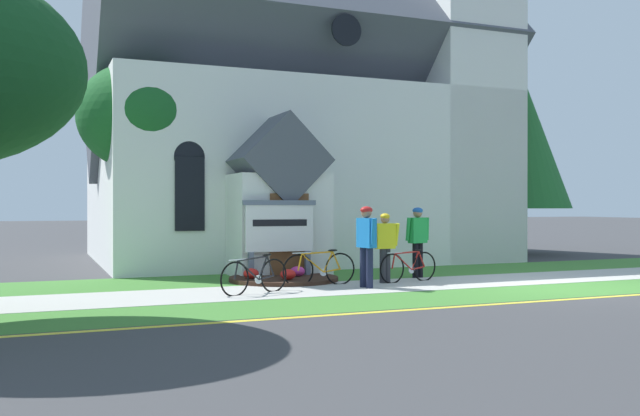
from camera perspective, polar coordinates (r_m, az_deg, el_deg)
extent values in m
plane|color=#3D3D3F|center=(19.15, 11.46, -5.19)|extent=(140.00, 140.00, 0.00)
cube|color=#B7B5AD|center=(15.97, 8.00, -6.25)|extent=(32.00, 2.32, 0.01)
cube|color=#427F33|center=(14.16, 12.47, -7.09)|extent=(32.00, 2.02, 0.01)
cube|color=#427F33|center=(18.18, 3.96, -5.46)|extent=(24.00, 2.73, 0.01)
cube|color=yellow|center=(13.23, 15.36, -7.62)|extent=(28.00, 0.16, 0.01)
cube|color=white|center=(23.71, -2.58, 2.43)|extent=(12.60, 9.43, 5.44)
cube|color=#4C515B|center=(24.32, -2.58, 13.21)|extent=(13.10, 9.60, 9.60)
cube|color=white|center=(23.39, 11.79, 11.15)|extent=(2.85, 2.85, 12.49)
cube|color=white|center=(17.75, -3.44, -1.41)|extent=(2.40, 1.60, 2.60)
cube|color=#4C515B|center=(17.78, -3.44, 3.91)|extent=(2.40, 1.80, 2.40)
cube|color=brown|center=(16.99, -2.54, -2.33)|extent=(1.00, 0.06, 2.10)
cube|color=black|center=(17.92, -10.73, 1.16)|extent=(0.76, 0.06, 1.90)
cone|color=black|center=(17.96, -10.74, 4.19)|extent=(0.80, 0.06, 0.80)
cylinder|color=black|center=(19.91, 2.20, 14.51)|extent=(0.90, 0.06, 0.90)
cube|color=slate|center=(16.57, -5.74, -4.84)|extent=(0.12, 0.12, 0.69)
cube|color=slate|center=(16.96, -1.04, -4.72)|extent=(0.12, 0.12, 0.69)
cube|color=white|center=(16.70, -3.36, -1.69)|extent=(1.70, 0.17, 1.12)
cube|color=slate|center=(16.69, -3.36, 0.44)|extent=(1.82, 0.22, 0.12)
cube|color=black|center=(16.65, -3.32, -1.23)|extent=(1.36, 0.08, 0.16)
cylinder|color=#382319|center=(16.50, -3.03, -5.88)|extent=(2.60, 2.60, 0.10)
ellipsoid|color=#CC338C|center=(16.60, -1.88, -5.26)|extent=(0.36, 0.36, 0.24)
ellipsoid|color=orange|center=(17.12, -4.20, -5.09)|extent=(0.36, 0.36, 0.24)
ellipsoid|color=red|center=(16.14, -5.73, -5.42)|extent=(0.36, 0.36, 0.24)
ellipsoid|color=red|center=(15.87, -2.67, -5.51)|extent=(0.36, 0.36, 0.24)
torus|color=black|center=(15.75, 1.67, -5.07)|extent=(0.74, 0.06, 0.74)
torus|color=black|center=(15.33, -1.82, -5.21)|extent=(0.74, 0.06, 0.74)
cylinder|color=orange|center=(15.45, -0.61, -4.58)|extent=(0.56, 0.05, 0.45)
cylinder|color=orange|center=(15.48, -0.23, -3.73)|extent=(0.76, 0.06, 0.06)
cylinder|color=orange|center=(15.61, 0.67, -4.48)|extent=(0.26, 0.04, 0.47)
cylinder|color=orange|center=(15.66, 0.98, -5.20)|extent=(0.42, 0.05, 0.09)
cylinder|color=orange|center=(15.69, 1.36, -4.36)|extent=(0.22, 0.04, 0.41)
cylinder|color=orange|center=(15.33, -1.68, -4.52)|extent=(0.12, 0.04, 0.38)
ellipsoid|color=black|center=(15.63, 1.05, -3.53)|extent=(0.24, 0.09, 0.05)
cylinder|color=silver|center=(15.33, -1.53, -3.75)|extent=(0.44, 0.04, 0.03)
cylinder|color=silver|center=(15.58, 0.29, -5.32)|extent=(0.18, 0.03, 0.18)
torus|color=black|center=(16.69, 8.62, -4.82)|extent=(0.71, 0.17, 0.71)
torus|color=black|center=(16.05, 5.99, -5.02)|extent=(0.71, 0.17, 0.71)
cylinder|color=#A51E19|center=(16.25, 6.91, -4.44)|extent=(0.53, 0.14, 0.42)
cylinder|color=#A51E19|center=(16.31, 7.20, -3.68)|extent=(0.72, 0.17, 0.06)
cylinder|color=#A51E19|center=(16.49, 7.88, -4.33)|extent=(0.25, 0.08, 0.44)
cylinder|color=#A51E19|center=(16.56, 8.11, -4.95)|extent=(0.40, 0.11, 0.09)
cylinder|color=#A51E19|center=(16.61, 8.40, -4.20)|extent=(0.21, 0.07, 0.39)
cylinder|color=#A51E19|center=(16.06, 6.10, -4.40)|extent=(0.12, 0.06, 0.35)
ellipsoid|color=black|center=(16.54, 8.17, -3.47)|extent=(0.25, 0.12, 0.05)
cylinder|color=silver|center=(16.07, 6.21, -3.71)|extent=(0.44, 0.11, 0.03)
cylinder|color=silver|center=(16.43, 7.59, -5.08)|extent=(0.18, 0.05, 0.18)
torus|color=black|center=(14.47, -3.86, -5.60)|extent=(0.67, 0.30, 0.71)
torus|color=black|center=(13.83, -7.08, -5.87)|extent=(0.67, 0.30, 0.71)
cylinder|color=black|center=(14.03, -5.95, -5.15)|extent=(0.52, 0.24, 0.44)
cylinder|color=black|center=(14.08, -5.59, -4.18)|extent=(0.71, 0.32, 0.09)
cylinder|color=black|center=(14.26, -4.76, -4.95)|extent=(0.25, 0.13, 0.48)
cylinder|color=black|center=(14.34, -4.48, -5.75)|extent=(0.39, 0.19, 0.09)
cylinder|color=black|center=(14.39, -4.13, -4.80)|extent=(0.21, 0.11, 0.43)
cylinder|color=black|center=(13.84, -6.94, -5.12)|extent=(0.12, 0.08, 0.37)
ellipsoid|color=black|center=(14.31, -4.41, -3.88)|extent=(0.25, 0.16, 0.05)
cylinder|color=silver|center=(13.85, -6.81, -4.29)|extent=(0.42, 0.19, 0.03)
cylinder|color=silver|center=(14.21, -5.11, -5.91)|extent=(0.17, 0.09, 0.18)
cylinder|color=#2D2D33|center=(16.03, 5.22, -4.80)|extent=(0.15, 0.15, 0.80)
cylinder|color=#2D2D33|center=(16.08, 5.59, -4.79)|extent=(0.15, 0.15, 0.80)
cube|color=yellow|center=(16.01, 5.40, -2.32)|extent=(0.46, 0.22, 0.59)
sphere|color=#936B51|center=(16.00, 5.41, -0.90)|extent=(0.21, 0.21, 0.21)
ellipsoid|color=gold|center=(16.00, 5.41, -0.70)|extent=(0.23, 0.27, 0.15)
cylinder|color=yellow|center=(15.93, 4.44, -2.23)|extent=(0.09, 0.19, 0.53)
cylinder|color=yellow|center=(16.09, 6.36, -2.20)|extent=(0.09, 0.21, 0.53)
cylinder|color=black|center=(17.26, 7.91, -4.34)|extent=(0.15, 0.15, 0.87)
cylinder|color=black|center=(17.38, 8.27, -4.31)|extent=(0.15, 0.15, 0.87)
cube|color=green|center=(17.28, 8.09, -1.84)|extent=(0.52, 0.32, 0.63)
sphere|color=#936B51|center=(17.27, 8.09, -0.42)|extent=(0.22, 0.22, 0.22)
ellipsoid|color=#1E59B2|center=(17.27, 8.09, -0.21)|extent=(0.30, 0.33, 0.16)
cylinder|color=green|center=(17.09, 7.31, -1.76)|extent=(0.09, 0.17, 0.58)
cylinder|color=green|center=(17.46, 8.86, -1.71)|extent=(0.09, 0.11, 0.57)
cylinder|color=#191E38|center=(15.17, 3.60, -4.94)|extent=(0.15, 0.15, 0.88)
cylinder|color=#191E38|center=(14.98, 4.13, -5.00)|extent=(0.15, 0.15, 0.88)
cube|color=blue|center=(15.02, 3.87, -2.07)|extent=(0.28, 0.52, 0.64)
sphere|color=#936B51|center=(15.01, 3.87, -0.40)|extent=(0.23, 0.23, 0.23)
ellipsoid|color=red|center=(15.01, 3.87, -0.16)|extent=(0.32, 0.28, 0.16)
cylinder|color=blue|center=(15.29, 3.33, -1.91)|extent=(0.09, 0.24, 0.58)
cylinder|color=blue|center=(14.76, 4.42, -1.98)|extent=(0.09, 0.16, 0.59)
cylinder|color=#4C3823|center=(26.56, 16.17, -1.85)|extent=(0.37, 0.37, 1.70)
cone|color=#23662D|center=(26.66, 16.18, 5.63)|extent=(3.74, 3.74, 5.24)
cylinder|color=#3D2D1E|center=(19.37, -14.52, -1.29)|extent=(0.25, 0.25, 2.59)
ellipsoid|color=#195623|center=(19.51, -14.52, 7.33)|extent=(3.46, 3.46, 2.97)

